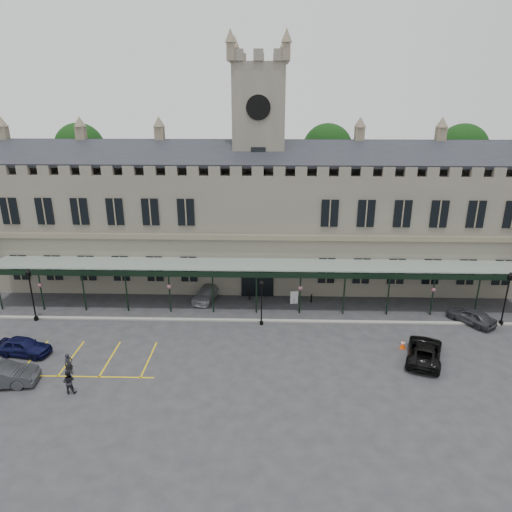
{
  "coord_description": "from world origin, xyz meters",
  "views": [
    {
      "loc": [
        1.07,
        -30.99,
        19.07
      ],
      "look_at": [
        0.0,
        6.0,
        6.0
      ],
      "focal_mm": 32.0,
      "sensor_mm": 36.0,
      "label": 1
    }
  ],
  "objects_px": {
    "lamp_post_left": "(31,290)",
    "car_van": "(424,351)",
    "traffic_cone": "(403,344)",
    "station_building": "(259,221)",
    "car_taxi": "(207,293)",
    "car_left_a": "(24,346)",
    "person_a": "(69,364)",
    "clock_tower": "(259,157)",
    "lamp_post_right": "(507,294)",
    "lamp_post_mid": "(262,299)",
    "car_right_a": "(471,316)",
    "person_b": "(69,382)",
    "sign_board": "(294,298)"
  },
  "relations": [
    {
      "from": "clock_tower",
      "to": "lamp_post_right",
      "type": "xyz_separation_m",
      "value": [
        21.6,
        -10.53,
        -10.15
      ]
    },
    {
      "from": "station_building",
      "to": "lamp_post_right",
      "type": "height_order",
      "value": "station_building"
    },
    {
      "from": "sign_board",
      "to": "person_b",
      "type": "distance_m",
      "value": 21.52
    },
    {
      "from": "lamp_post_right",
      "to": "car_taxi",
      "type": "bearing_deg",
      "value": 170.33
    },
    {
      "from": "person_a",
      "to": "car_left_a",
      "type": "bearing_deg",
      "value": 104.16
    },
    {
      "from": "station_building",
      "to": "car_taxi",
      "type": "distance_m",
      "value": 9.69
    },
    {
      "from": "traffic_cone",
      "to": "car_van",
      "type": "bearing_deg",
      "value": -54.38
    },
    {
      "from": "lamp_post_left",
      "to": "car_left_a",
      "type": "relative_size",
      "value": 1.19
    },
    {
      "from": "lamp_post_left",
      "to": "person_a",
      "type": "relative_size",
      "value": 3.0
    },
    {
      "from": "clock_tower",
      "to": "lamp_post_right",
      "type": "height_order",
      "value": "clock_tower"
    },
    {
      "from": "car_van",
      "to": "car_right_a",
      "type": "distance_m",
      "value": 8.55
    },
    {
      "from": "car_van",
      "to": "person_a",
      "type": "height_order",
      "value": "person_a"
    },
    {
      "from": "clock_tower",
      "to": "car_left_a",
      "type": "relative_size",
      "value": 5.91
    },
    {
      "from": "clock_tower",
      "to": "lamp_post_right",
      "type": "distance_m",
      "value": 26.08
    },
    {
      "from": "clock_tower",
      "to": "lamp_post_left",
      "type": "distance_m",
      "value": 24.72
    },
    {
      "from": "lamp_post_mid",
      "to": "car_taxi",
      "type": "relative_size",
      "value": 0.96
    },
    {
      "from": "lamp_post_left",
      "to": "lamp_post_right",
      "type": "bearing_deg",
      "value": 0.5
    },
    {
      "from": "person_b",
      "to": "sign_board",
      "type": "bearing_deg",
      "value": -142.69
    },
    {
      "from": "lamp_post_left",
      "to": "person_b",
      "type": "height_order",
      "value": "lamp_post_left"
    },
    {
      "from": "lamp_post_right",
      "to": "person_b",
      "type": "height_order",
      "value": "lamp_post_right"
    },
    {
      "from": "car_taxi",
      "to": "person_b",
      "type": "bearing_deg",
      "value": -101.99
    },
    {
      "from": "lamp_post_left",
      "to": "traffic_cone",
      "type": "relative_size",
      "value": 6.82
    },
    {
      "from": "car_right_a",
      "to": "person_b",
      "type": "bearing_deg",
      "value": -17.15
    },
    {
      "from": "car_left_a",
      "to": "car_right_a",
      "type": "relative_size",
      "value": 1.0
    },
    {
      "from": "lamp_post_right",
      "to": "person_b",
      "type": "distance_m",
      "value": 35.62
    },
    {
      "from": "car_taxi",
      "to": "person_a",
      "type": "distance_m",
      "value": 15.48
    },
    {
      "from": "car_left_a",
      "to": "car_van",
      "type": "distance_m",
      "value": 30.83
    },
    {
      "from": "car_van",
      "to": "person_b",
      "type": "bearing_deg",
      "value": 31.02
    },
    {
      "from": "car_taxi",
      "to": "person_b",
      "type": "height_order",
      "value": "person_b"
    },
    {
      "from": "car_left_a",
      "to": "person_a",
      "type": "height_order",
      "value": "person_a"
    },
    {
      "from": "traffic_cone",
      "to": "car_taxi",
      "type": "relative_size",
      "value": 0.17
    },
    {
      "from": "sign_board",
      "to": "car_right_a",
      "type": "xyz_separation_m",
      "value": [
        15.41,
        -3.55,
        0.09
      ]
    },
    {
      "from": "lamp_post_left",
      "to": "car_van",
      "type": "relative_size",
      "value": 0.95
    },
    {
      "from": "lamp_post_mid",
      "to": "person_b",
      "type": "distance_m",
      "value": 16.43
    },
    {
      "from": "clock_tower",
      "to": "person_b",
      "type": "height_order",
      "value": "clock_tower"
    },
    {
      "from": "car_taxi",
      "to": "lamp_post_mid",
      "type": "bearing_deg",
      "value": -29.27
    },
    {
      "from": "sign_board",
      "to": "station_building",
      "type": "bearing_deg",
      "value": 110.3
    },
    {
      "from": "lamp_post_mid",
      "to": "lamp_post_right",
      "type": "height_order",
      "value": "lamp_post_right"
    },
    {
      "from": "lamp_post_mid",
      "to": "car_left_a",
      "type": "relative_size",
      "value": 1.0
    },
    {
      "from": "lamp_post_right",
      "to": "car_van",
      "type": "height_order",
      "value": "lamp_post_right"
    },
    {
      "from": "station_building",
      "to": "lamp_post_left",
      "type": "height_order",
      "value": "station_building"
    },
    {
      "from": "clock_tower",
      "to": "car_van",
      "type": "bearing_deg",
      "value": -51.6
    },
    {
      "from": "lamp_post_right",
      "to": "traffic_cone",
      "type": "distance_m",
      "value": 10.96
    },
    {
      "from": "car_taxi",
      "to": "traffic_cone",
      "type": "bearing_deg",
      "value": -14.01
    },
    {
      "from": "lamp_post_left",
      "to": "person_b",
      "type": "bearing_deg",
      "value": -54.38
    },
    {
      "from": "traffic_cone",
      "to": "sign_board",
      "type": "height_order",
      "value": "sign_board"
    },
    {
      "from": "lamp_post_right",
      "to": "sign_board",
      "type": "height_order",
      "value": "lamp_post_right"
    },
    {
      "from": "traffic_cone",
      "to": "car_taxi",
      "type": "xyz_separation_m",
      "value": [
        -16.85,
        8.8,
        0.28
      ]
    },
    {
      "from": "lamp_post_mid",
      "to": "traffic_cone",
      "type": "height_order",
      "value": "lamp_post_mid"
    },
    {
      "from": "clock_tower",
      "to": "car_van",
      "type": "distance_m",
      "value": 24.32
    }
  ]
}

